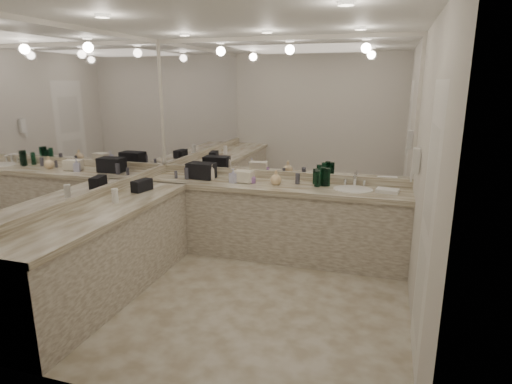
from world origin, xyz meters
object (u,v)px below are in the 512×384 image
(wall_phone, at_px, (416,161))
(cream_cosmetic_case, at_px, (244,177))
(soap_bottle_c, at_px, (276,177))
(hand_towel, at_px, (387,191))
(black_toiletry_bag, at_px, (201,171))
(soap_bottle_b, at_px, (233,176))
(soap_bottle_a, at_px, (212,172))
(sink, at_px, (353,190))

(wall_phone, xyz_separation_m, cream_cosmetic_case, (-1.90, 0.48, -0.38))
(soap_bottle_c, bearing_deg, hand_towel, 0.24)
(hand_towel, bearing_deg, black_toiletry_bag, 178.72)
(cream_cosmetic_case, bearing_deg, soap_bottle_c, 7.30)
(soap_bottle_b, xyz_separation_m, soap_bottle_c, (0.52, 0.06, -0.00))
(soap_bottle_a, xyz_separation_m, soap_bottle_c, (0.82, -0.01, -0.01))
(black_toiletry_bag, xyz_separation_m, cream_cosmetic_case, (0.58, -0.05, -0.03))
(sink, relative_size, soap_bottle_c, 2.53)
(hand_towel, relative_size, soap_bottle_c, 1.36)
(black_toiletry_bag, distance_m, soap_bottle_a, 0.17)
(black_toiletry_bag, height_order, soap_bottle_a, soap_bottle_a)
(wall_phone, relative_size, cream_cosmetic_case, 1.04)
(wall_phone, relative_size, soap_bottle_c, 1.38)
(sink, height_order, wall_phone, wall_phone)
(hand_towel, relative_size, soap_bottle_b, 1.35)
(cream_cosmetic_case, xyz_separation_m, soap_bottle_a, (-0.42, 0.01, 0.03))
(wall_phone, xyz_separation_m, black_toiletry_bag, (-2.49, 0.53, -0.35))
(wall_phone, xyz_separation_m, soap_bottle_b, (-2.02, 0.42, -0.36))
(wall_phone, distance_m, soap_bottle_b, 2.09)
(soap_bottle_b, bearing_deg, cream_cosmetic_case, 28.50)
(hand_towel, xyz_separation_m, soap_bottle_b, (-1.78, -0.06, 0.07))
(cream_cosmetic_case, bearing_deg, soap_bottle_a, -173.90)
(soap_bottle_c, bearing_deg, soap_bottle_b, -173.44)
(sink, distance_m, black_toiletry_bag, 1.88)
(cream_cosmetic_case, relative_size, hand_towel, 0.98)
(soap_bottle_a, bearing_deg, cream_cosmetic_case, -1.40)
(sink, xyz_separation_m, soap_bottle_b, (-1.41, -0.08, 0.09))
(soap_bottle_a, bearing_deg, sink, 0.39)
(black_toiletry_bag, height_order, soap_bottle_b, black_toiletry_bag)
(hand_towel, distance_m, soap_bottle_a, 2.09)
(black_toiletry_bag, distance_m, hand_towel, 2.25)
(hand_towel, bearing_deg, cream_cosmetic_case, -179.86)
(soap_bottle_b, relative_size, soap_bottle_c, 1.01)
(black_toiletry_bag, bearing_deg, hand_towel, -1.28)
(soap_bottle_b, height_order, soap_bottle_c, soap_bottle_b)
(hand_towel, height_order, soap_bottle_b, soap_bottle_b)
(sink, xyz_separation_m, soap_bottle_c, (-0.90, -0.02, 0.09))
(cream_cosmetic_case, xyz_separation_m, hand_towel, (1.67, 0.00, -0.05))
(wall_phone, height_order, hand_towel, wall_phone)
(soap_bottle_a, bearing_deg, soap_bottle_b, -12.97)
(wall_phone, height_order, soap_bottle_c, wall_phone)
(hand_towel, bearing_deg, soap_bottle_c, -179.76)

